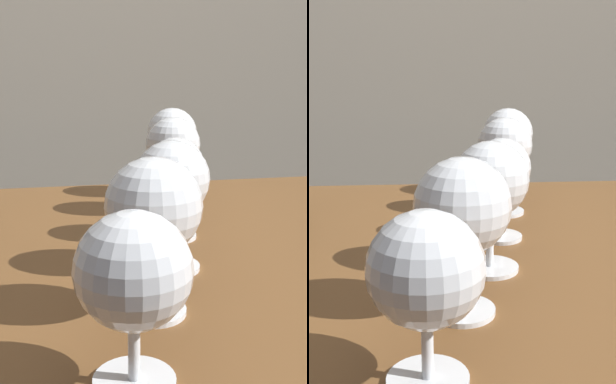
{
  "view_description": "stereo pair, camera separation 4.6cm",
  "coord_description": "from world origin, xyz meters",
  "views": [
    {
      "loc": [
        -0.09,
        -0.59,
        0.98
      ],
      "look_at": [
        -0.01,
        -0.15,
        0.87
      ],
      "focal_mm": 48.43,
      "sensor_mm": 36.0,
      "label": 1
    },
    {
      "loc": [
        -0.04,
        -0.59,
        0.98
      ],
      "look_at": [
        -0.01,
        -0.15,
        0.87
      ],
      "focal_mm": 48.43,
      "sensor_mm": 36.0,
      "label": 2
    }
  ],
  "objects": [
    {
      "name": "wine_glass_amber",
      "position": [
        0.03,
        -0.05,
        0.85
      ],
      "size": [
        0.08,
        0.08,
        0.15
      ],
      "color": "white",
      "rests_on": "dining_table"
    },
    {
      "name": "wine_glass_pinot",
      "position": [
        -0.04,
        -0.26,
        0.83
      ],
      "size": [
        0.08,
        0.08,
        0.13
      ],
      "color": "white",
      "rests_on": "dining_table"
    },
    {
      "name": "wine_glass_cabernet",
      "position": [
        0.06,
        0.06,
        0.84
      ],
      "size": [
        0.08,
        0.08,
        0.13
      ],
      "color": "white",
      "rests_on": "dining_table"
    },
    {
      "name": "dining_table",
      "position": [
        0.0,
        0.0,
        0.65
      ],
      "size": [
        1.31,
        0.76,
        0.75
      ],
      "color": "brown",
      "rests_on": "ground_plane"
    },
    {
      "name": "wine_glass_chardonnay",
      "position": [
        -0.01,
        -0.15,
        0.85
      ],
      "size": [
        0.09,
        0.09,
        0.15
      ],
      "color": "white",
      "rests_on": "dining_table"
    },
    {
      "name": "wine_glass_port",
      "position": [
        0.1,
        0.29,
        0.85
      ],
      "size": [
        0.09,
        0.09,
        0.15
      ],
      "color": "white",
      "rests_on": "dining_table"
    },
    {
      "name": "wine_glass_rose",
      "position": [
        0.08,
        0.18,
        0.85
      ],
      "size": [
        0.08,
        0.08,
        0.15
      ],
      "color": "white",
      "rests_on": "dining_table"
    }
  ]
}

